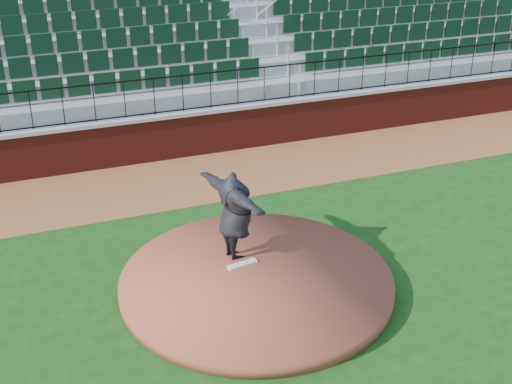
% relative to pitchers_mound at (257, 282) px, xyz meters
% --- Properties ---
extents(ground, '(90.00, 90.00, 0.00)m').
position_rel_pitchers_mound_xyz_m(ground, '(0.54, -0.06, -0.12)').
color(ground, '#164413').
rests_on(ground, ground).
extents(warning_track, '(34.00, 3.20, 0.01)m').
position_rel_pitchers_mound_xyz_m(warning_track, '(0.54, 5.34, -0.12)').
color(warning_track, brown).
rests_on(warning_track, ground).
extents(field_wall, '(34.00, 0.35, 1.20)m').
position_rel_pitchers_mound_xyz_m(field_wall, '(0.54, 6.94, 0.47)').
color(field_wall, maroon).
rests_on(field_wall, ground).
extents(wall_cap, '(34.00, 0.45, 0.10)m').
position_rel_pitchers_mound_xyz_m(wall_cap, '(0.54, 6.94, 1.12)').
color(wall_cap, '#B7B7B7').
rests_on(wall_cap, field_wall).
extents(wall_railing, '(34.00, 0.05, 1.00)m').
position_rel_pitchers_mound_xyz_m(wall_railing, '(0.54, 6.94, 1.67)').
color(wall_railing, black).
rests_on(wall_railing, wall_cap).
extents(seating_stands, '(34.00, 5.10, 4.60)m').
position_rel_pitchers_mound_xyz_m(seating_stands, '(0.54, 9.66, 2.18)').
color(seating_stands, gray).
rests_on(seating_stands, ground).
extents(concourse_wall, '(34.00, 0.50, 5.50)m').
position_rel_pitchers_mound_xyz_m(concourse_wall, '(0.54, 12.46, 2.62)').
color(concourse_wall, maroon).
rests_on(concourse_wall, ground).
extents(pitchers_mound, '(5.23, 5.23, 0.25)m').
position_rel_pitchers_mound_xyz_m(pitchers_mound, '(0.00, 0.00, 0.00)').
color(pitchers_mound, brown).
rests_on(pitchers_mound, ground).
extents(pitching_rubber, '(0.64, 0.26, 0.04)m').
position_rel_pitchers_mound_xyz_m(pitching_rubber, '(-0.11, 0.48, 0.15)').
color(pitching_rubber, white).
rests_on(pitching_rubber, pitchers_mound).
extents(pitcher, '(1.06, 2.36, 1.86)m').
position_rel_pitchers_mound_xyz_m(pitcher, '(-0.12, 0.85, 1.05)').
color(pitcher, black).
rests_on(pitcher, pitchers_mound).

